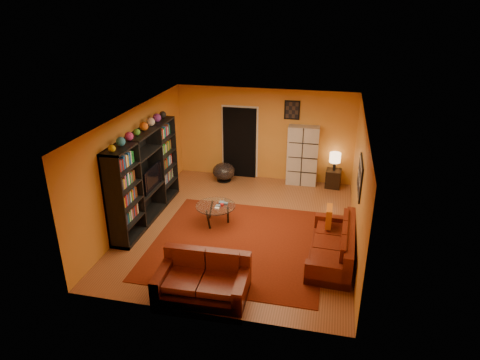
% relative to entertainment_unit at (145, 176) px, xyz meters
% --- Properties ---
extents(floor, '(6.00, 6.00, 0.00)m').
position_rel_entertainment_unit_xyz_m(floor, '(2.27, 0.00, -1.05)').
color(floor, brown).
rests_on(floor, ground).
extents(ceiling, '(6.00, 6.00, 0.00)m').
position_rel_entertainment_unit_xyz_m(ceiling, '(2.27, 0.00, 1.55)').
color(ceiling, white).
rests_on(ceiling, wall_back).
extents(wall_back, '(6.00, 0.00, 6.00)m').
position_rel_entertainment_unit_xyz_m(wall_back, '(2.27, 3.00, 0.25)').
color(wall_back, orange).
rests_on(wall_back, floor).
extents(wall_front, '(6.00, 0.00, 6.00)m').
position_rel_entertainment_unit_xyz_m(wall_front, '(2.27, -3.00, 0.25)').
color(wall_front, orange).
rests_on(wall_front, floor).
extents(wall_left, '(0.00, 6.00, 6.00)m').
position_rel_entertainment_unit_xyz_m(wall_left, '(-0.23, 0.00, 0.25)').
color(wall_left, orange).
rests_on(wall_left, floor).
extents(wall_right, '(0.00, 6.00, 6.00)m').
position_rel_entertainment_unit_xyz_m(wall_right, '(4.78, 0.00, 0.25)').
color(wall_right, orange).
rests_on(wall_right, floor).
extents(rug, '(3.60, 3.60, 0.01)m').
position_rel_entertainment_unit_xyz_m(rug, '(2.38, -0.70, -1.04)').
color(rug, '#4F1509').
rests_on(rug, floor).
extents(doorway, '(0.95, 0.10, 2.04)m').
position_rel_entertainment_unit_xyz_m(doorway, '(1.57, 2.96, -0.03)').
color(doorway, black).
rests_on(doorway, floor).
extents(wall_art_right, '(0.03, 1.00, 0.70)m').
position_rel_entertainment_unit_xyz_m(wall_art_right, '(4.75, -0.30, 0.55)').
color(wall_art_right, black).
rests_on(wall_art_right, wall_right).
extents(wall_art_back, '(0.42, 0.03, 0.52)m').
position_rel_entertainment_unit_xyz_m(wall_art_back, '(3.02, 2.98, 1.00)').
color(wall_art_back, black).
rests_on(wall_art_back, wall_back).
extents(entertainment_unit, '(0.45, 3.00, 2.10)m').
position_rel_entertainment_unit_xyz_m(entertainment_unit, '(0.00, 0.00, 0.00)').
color(entertainment_unit, black).
rests_on(entertainment_unit, floor).
extents(tv, '(0.93, 0.12, 0.53)m').
position_rel_entertainment_unit_xyz_m(tv, '(0.05, 0.10, -0.06)').
color(tv, black).
rests_on(tv, entertainment_unit).
extents(sofa, '(0.92, 2.09, 0.85)m').
position_rel_entertainment_unit_xyz_m(sofa, '(4.41, -0.83, -0.76)').
color(sofa, '#4E140A').
rests_on(sofa, rug).
extents(loveseat, '(1.64, 1.01, 0.85)m').
position_rel_entertainment_unit_xyz_m(loveseat, '(2.13, -2.41, -0.77)').
color(loveseat, '#4E140A').
rests_on(loveseat, rug).
extents(throw_pillow, '(0.12, 0.42, 0.42)m').
position_rel_entertainment_unit_xyz_m(throw_pillow, '(4.22, -0.24, -0.42)').
color(throw_pillow, orange).
rests_on(throw_pillow, sofa).
extents(coffee_table, '(0.92, 0.92, 0.46)m').
position_rel_entertainment_unit_xyz_m(coffee_table, '(1.67, 0.03, -0.63)').
color(coffee_table, silver).
rests_on(coffee_table, floor).
extents(storage_cabinet, '(0.84, 0.39, 1.67)m').
position_rel_entertainment_unit_xyz_m(storage_cabinet, '(3.39, 2.80, -0.22)').
color(storage_cabinet, '#BAB6AB').
rests_on(storage_cabinet, floor).
extents(bowl_chair, '(0.64, 0.64, 0.53)m').
position_rel_entertainment_unit_xyz_m(bowl_chair, '(1.22, 2.50, -0.77)').
color(bowl_chair, black).
rests_on(bowl_chair, floor).
extents(side_table, '(0.43, 0.43, 0.50)m').
position_rel_entertainment_unit_xyz_m(side_table, '(4.27, 2.75, -0.80)').
color(side_table, black).
rests_on(side_table, floor).
extents(table_lamp, '(0.30, 0.30, 0.50)m').
position_rel_entertainment_unit_xyz_m(table_lamp, '(4.27, 2.75, -0.20)').
color(table_lamp, black).
rests_on(table_lamp, side_table).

